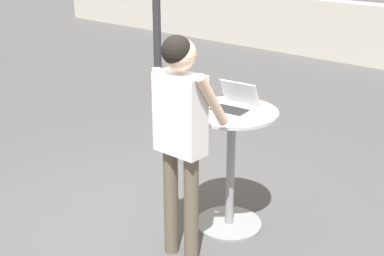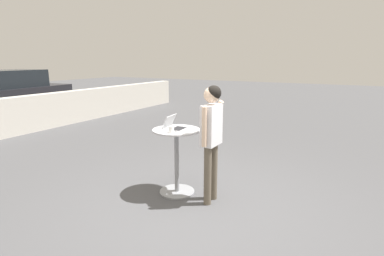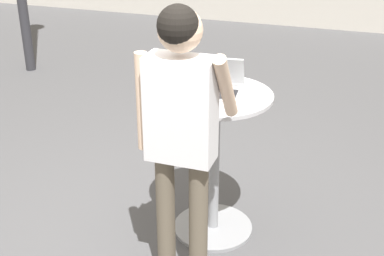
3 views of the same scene
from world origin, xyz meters
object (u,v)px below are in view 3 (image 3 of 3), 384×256
cafe_table (214,151)px  standing_person (181,121)px  laptop (216,85)px  coffee_mug (178,85)px

cafe_table → standing_person: (-0.02, -0.60, 0.47)m
laptop → coffee_mug: bearing=-160.7°
laptop → standing_person: (-0.02, -0.62, 0.02)m
coffee_mug → standing_person: bearing=-69.3°
coffee_mug → standing_person: standing_person is taller
cafe_table → coffee_mug: bearing=-166.1°
laptop → coffee_mug: 0.24m
coffee_mug → standing_person: 0.58m
cafe_table → coffee_mug: size_ratio=9.21×
cafe_table → coffee_mug: 0.51m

